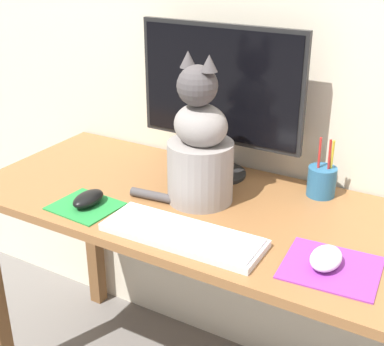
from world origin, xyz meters
name	(u,v)px	position (x,y,z in m)	size (l,w,h in m)	color
desk	(207,239)	(0.00, 0.00, 0.63)	(1.38, 0.58, 0.74)	brown
monitor	(220,93)	(-0.07, 0.19, 1.00)	(0.51, 0.17, 0.46)	black
keyboard	(183,234)	(0.03, -0.19, 0.75)	(0.41, 0.15, 0.02)	silver
mousepad_left	(85,206)	(-0.28, -0.18, 0.74)	(0.18, 0.16, 0.00)	#238438
mousepad_right	(331,268)	(0.39, -0.13, 0.74)	(0.22, 0.20, 0.00)	purple
computer_mouse_left	(88,199)	(-0.28, -0.17, 0.76)	(0.06, 0.11, 0.04)	black
computer_mouse_right	(326,258)	(0.37, -0.13, 0.76)	(0.07, 0.10, 0.04)	white
cat	(199,149)	(-0.03, 0.02, 0.89)	(0.29, 0.22, 0.41)	gray
pen_cup	(322,181)	(0.25, 0.21, 0.78)	(0.08, 0.08, 0.17)	#286089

